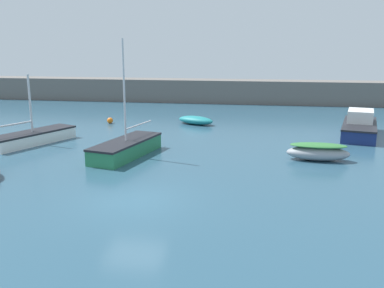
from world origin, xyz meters
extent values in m
cube|color=#284C60|center=(0.00, 0.00, -0.10)|extent=(120.00, 120.00, 0.20)
cube|color=#66605B|center=(0.00, 31.99, 1.26)|extent=(64.66, 3.16, 2.53)
cube|color=white|center=(-9.61, 9.16, 0.35)|extent=(3.81, 6.01, 0.70)
cube|color=black|center=(-9.61, 9.16, 0.76)|extent=(3.89, 6.13, 0.12)
cylinder|color=silver|center=(-9.61, 9.16, 2.62)|extent=(0.14, 0.14, 3.84)
cylinder|color=silver|center=(-10.16, 7.87, 1.50)|extent=(1.21, 2.63, 0.11)
ellipsoid|color=teal|center=(-0.12, 17.86, 0.34)|extent=(3.44, 2.52, 0.67)
cube|color=#287A4C|center=(-2.56, 7.05, 0.41)|extent=(2.98, 5.80, 0.83)
cube|color=black|center=(-2.56, 7.05, 0.89)|extent=(3.04, 5.92, 0.12)
cylinder|color=silver|center=(-2.56, 7.05, 3.77)|extent=(0.11, 0.11, 5.89)
cylinder|color=silver|center=(-2.22, 8.56, 1.59)|extent=(0.78, 3.04, 0.09)
cube|color=navy|center=(12.09, 15.14, 0.42)|extent=(3.51, 6.57, 0.83)
cube|color=black|center=(12.09, 15.14, 0.89)|extent=(3.58, 6.70, 0.12)
cube|color=silver|center=(12.19, 15.60, 1.32)|extent=(2.20, 2.76, 0.99)
ellipsoid|color=gray|center=(8.38, 7.90, 0.40)|extent=(3.51, 1.40, 0.80)
ellipsoid|color=#337238|center=(8.38, 7.90, 0.85)|extent=(3.16, 1.26, 0.24)
sphere|color=orange|center=(-7.20, 17.14, 0.24)|extent=(0.48, 0.48, 0.48)
camera|label=1|loc=(5.11, -16.23, 6.36)|focal=40.00mm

